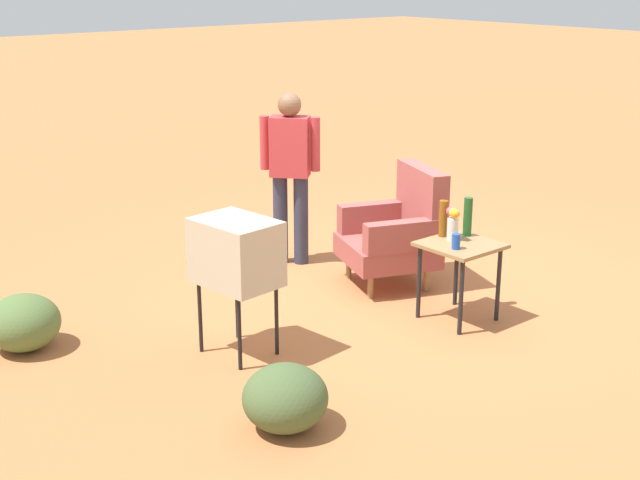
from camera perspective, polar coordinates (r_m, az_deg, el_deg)
ground_plane at (r=7.88m, az=5.13°, el=-3.01°), size 60.00×60.00×0.00m
armchair at (r=7.79m, az=5.14°, el=0.62°), size 0.99×1.00×1.06m
side_table at (r=7.04m, az=9.14°, el=-0.96°), size 0.56×0.56×0.65m
tv_on_stand at (r=6.29m, az=-5.48°, el=-0.85°), size 0.64×0.50×1.03m
person_standing at (r=8.22m, az=-1.96°, el=4.75°), size 0.45×0.41×1.64m
soda_can_blue at (r=6.85m, az=8.88°, el=-0.09°), size 0.07×0.07×0.12m
bottle_tall_amber at (r=7.13m, az=8.05°, el=1.40°), size 0.07×0.07×0.30m
bottle_wine_green at (r=7.17m, az=9.63°, el=1.51°), size 0.07×0.07×0.32m
flower_vase at (r=7.04m, az=8.67°, el=1.14°), size 0.15×0.10×0.27m
shrub_near at (r=5.47m, az=-2.29°, el=-10.27°), size 0.54×0.54×0.42m
shrub_mid at (r=6.89m, az=-18.82°, el=-5.13°), size 0.55×0.55×0.42m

